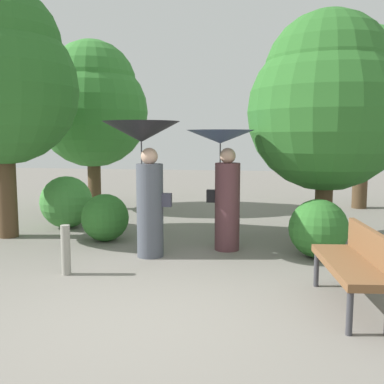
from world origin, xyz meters
The scene contains 12 objects.
ground_plane centered at (0.00, 0.00, 0.00)m, with size 40.00×40.00×0.00m, color slate.
person_left centered at (-0.62, 2.20, 1.44)m, with size 1.14×1.14×2.02m.
person_right centered at (0.49, 2.79, 1.27)m, with size 1.06×1.06×1.90m.
park_bench centered at (2.11, 0.56, 0.51)m, with size 0.67×1.55×0.83m.
tree_near_left centered at (-3.09, 6.30, 2.60)m, with size 2.69×2.69×4.11m.
tree_near_right centered at (3.45, 7.60, 2.96)m, with size 2.61×2.61×4.51m.
tree_mid_left centered at (-3.42, 3.04, 2.85)m, with size 2.65×2.65×4.39m.
tree_mid_right centered at (2.11, 3.61, 2.39)m, with size 2.63×2.63×3.84m.
bush_path_left centered at (-1.58, 3.03, 0.41)m, with size 0.82×0.82×0.82m, color #2D6B28.
bush_path_right centered at (-2.75, 4.01, 0.51)m, with size 1.02×1.02×1.02m, color #428C3D.
bush_behind_bench centered at (1.93, 2.56, 0.44)m, with size 0.88×0.88×0.88m, color #2D6B28.
path_marker_post centered at (-1.39, 1.12, 0.33)m, with size 0.12×0.12×0.66m, color gray.
Camera 1 is at (1.20, -4.19, 1.78)m, focal length 41.91 mm.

